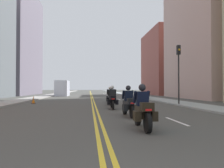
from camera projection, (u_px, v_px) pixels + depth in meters
ground_plane at (91, 95)px, 48.69m from camera, size 264.00×264.00×0.00m
sidewalk_left at (55, 94)px, 47.84m from camera, size 2.56×144.00×0.12m
sidewalk_right at (126, 94)px, 49.54m from camera, size 2.56×144.00×0.12m
centreline_yellow_inner at (90, 94)px, 48.68m from camera, size 0.12×132.00×0.01m
centreline_yellow_outer at (92, 94)px, 48.70m from camera, size 0.12×132.00×0.01m
lane_dashes_white at (116, 98)px, 30.15m from camera, size 0.14×56.40×0.01m
building_right_1 at (209, 0)px, 31.16m from camera, size 8.30×14.83×28.62m
building_left_2 at (18, 42)px, 47.32m from camera, size 6.73×18.59×23.24m
building_right_2 at (170, 63)px, 48.22m from camera, size 9.95×14.06×14.15m
motorcycle_0 at (143, 111)px, 7.43m from camera, size 0.76×2.12×1.59m
motorcycle_1 at (129, 104)px, 10.82m from camera, size 0.78×2.23×1.58m
motorcycle_2 at (112, 99)px, 14.94m from camera, size 0.78×2.12×1.64m
motorcycle_3 at (111, 98)px, 18.18m from camera, size 0.77×2.24×1.59m
motorcycle_4 at (110, 96)px, 21.47m from camera, size 0.77×2.17×1.58m
traffic_cone_1 at (33, 100)px, 20.03m from camera, size 0.36×0.36×0.71m
traffic_light_near at (179, 64)px, 18.15m from camera, size 0.28×0.38×5.09m
parked_truck at (63, 89)px, 40.26m from camera, size 2.20×6.50×2.80m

